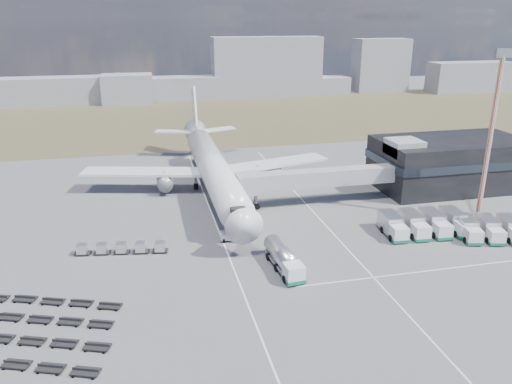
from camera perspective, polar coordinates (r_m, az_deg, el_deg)
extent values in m
plane|color=#565659|center=(72.13, -1.18, -8.13)|extent=(420.00, 420.00, 0.00)
cube|color=brown|center=(176.29, -8.68, 8.30)|extent=(420.00, 90.00, 0.01)
cube|color=silver|center=(76.19, -3.44, -6.57)|extent=(0.25, 110.00, 0.01)
cube|color=silver|center=(80.78, 9.29, -5.23)|extent=(0.25, 110.00, 0.01)
cube|color=silver|center=(74.43, 19.60, -8.42)|extent=(40.00, 0.25, 0.01)
cube|color=black|center=(109.67, 21.35, 3.08)|extent=(30.00, 16.00, 10.00)
cube|color=#262D38|center=(109.37, 21.43, 3.69)|extent=(30.40, 16.40, 1.60)
cube|color=#939399|center=(100.65, 16.59, 4.90)|extent=(6.00, 6.00, 3.00)
cube|color=#939399|center=(93.13, 7.12, 1.61)|extent=(29.80, 3.00, 3.00)
cube|color=#939399|center=(89.09, -0.91, 0.93)|extent=(4.00, 3.60, 3.40)
cylinder|color=slate|center=(90.70, -0.04, -0.43)|extent=(0.70, 0.70, 5.10)
cylinder|color=black|center=(91.43, -0.04, -1.67)|extent=(1.40, 0.90, 1.40)
cylinder|color=silver|center=(97.64, -4.85, 2.65)|extent=(5.60, 48.00, 5.60)
cone|color=silver|center=(72.99, -1.78, -3.19)|extent=(5.60, 5.00, 5.60)
cone|color=silver|center=(124.34, -6.77, 6.62)|extent=(5.60, 8.00, 5.60)
cube|color=black|center=(74.51, -2.09, -2.05)|extent=(2.20, 2.00, 0.80)
cube|color=silver|center=(101.90, -12.50, 2.27)|extent=(25.59, 11.38, 0.50)
cube|color=silver|center=(105.17, 1.80, 3.26)|extent=(25.59, 11.38, 0.50)
cylinder|color=slate|center=(100.56, -10.42, 1.16)|extent=(3.00, 5.00, 3.00)
cylinder|color=slate|center=(102.99, 0.18, 1.93)|extent=(3.00, 5.00, 3.00)
cube|color=silver|center=(125.74, -9.39, 6.83)|extent=(9.49, 5.63, 0.35)
cube|color=silver|center=(126.88, -4.40, 7.14)|extent=(9.49, 5.63, 0.35)
cube|color=silver|center=(126.15, -7.04, 9.44)|extent=(0.50, 9.06, 11.45)
cylinder|color=slate|center=(79.55, -2.53, -4.40)|extent=(0.50, 0.50, 2.50)
cylinder|color=slate|center=(102.28, -6.89, 0.98)|extent=(0.60, 0.60, 2.50)
cylinder|color=slate|center=(103.09, -3.35, 1.24)|extent=(0.60, 0.60, 2.50)
cylinder|color=black|center=(79.86, -2.52, -4.89)|extent=(0.50, 1.20, 1.20)
cube|color=gray|center=(219.36, -24.04, 10.44)|extent=(51.44, 12.00, 10.70)
cube|color=gray|center=(212.00, -14.49, 11.34)|extent=(20.06, 12.00, 11.52)
cube|color=gray|center=(217.71, -8.70, 11.65)|extent=(30.76, 12.00, 9.45)
cube|color=gray|center=(225.15, 1.22, 14.13)|extent=(47.65, 12.00, 25.23)
cube|color=gray|center=(235.53, 7.73, 12.01)|extent=(21.82, 12.00, 7.35)
cube|color=gray|center=(247.10, 14.01, 13.89)|extent=(24.87, 12.00, 23.81)
cube|color=gray|center=(257.79, 23.20, 11.99)|extent=(38.69, 12.00, 13.59)
cube|color=silver|center=(66.71, 4.35, -9.17)|extent=(2.64, 2.64, 2.36)
cube|color=#126750|center=(67.15, 4.33, -9.87)|extent=(2.75, 2.75, 0.51)
cylinder|color=silver|center=(70.65, 2.86, -7.00)|extent=(3.13, 7.86, 2.56)
cube|color=slate|center=(71.18, 2.84, -7.85)|extent=(3.03, 7.85, 0.36)
cylinder|color=black|center=(70.02, 3.27, -8.58)|extent=(2.74, 1.32, 1.13)
cube|color=silver|center=(78.75, -2.92, -5.09)|extent=(3.40, 2.25, 1.44)
cube|color=silver|center=(103.58, 2.05, 1.68)|extent=(5.06, 7.34, 3.18)
cube|color=#126750|center=(103.98, 2.04, 1.00)|extent=(5.21, 7.48, 0.51)
cube|color=silver|center=(81.13, 16.03, -4.59)|extent=(2.63, 2.53, 2.35)
cube|color=#126750|center=(81.49, 15.97, -5.17)|extent=(2.74, 2.64, 0.48)
cube|color=silver|center=(84.07, 15.03, -3.32)|extent=(2.93, 5.09, 2.77)
cube|color=silver|center=(82.66, 18.33, -4.38)|extent=(2.63, 2.53, 2.35)
cube|color=#126750|center=(83.01, 18.26, -4.95)|extent=(2.74, 2.64, 0.48)
cube|color=silver|center=(85.55, 17.27, -3.14)|extent=(2.93, 5.09, 2.77)
cube|color=silver|center=(84.32, 20.54, -4.17)|extent=(2.63, 2.53, 2.35)
cube|color=#126750|center=(84.67, 20.47, -4.73)|extent=(2.74, 2.64, 0.48)
cube|color=silver|center=(87.16, 19.42, -2.96)|extent=(2.93, 5.09, 2.77)
cube|color=silver|center=(86.10, 22.66, -3.96)|extent=(2.63, 2.53, 2.35)
cube|color=#126750|center=(86.44, 22.58, -4.51)|extent=(2.74, 2.64, 0.48)
cube|color=silver|center=(88.88, 21.49, -2.78)|extent=(2.93, 5.09, 2.77)
cube|color=silver|center=(84.27, 23.62, -4.66)|extent=(2.78, 2.71, 2.20)
cube|color=#126750|center=(84.60, 23.54, -5.19)|extent=(2.90, 2.83, 0.45)
cube|color=silver|center=(87.10, 22.84, -3.50)|extent=(3.48, 5.05, 2.60)
cube|color=silver|center=(85.61, 25.73, -4.61)|extent=(2.78, 2.71, 2.20)
cube|color=#126750|center=(85.93, 25.65, -5.13)|extent=(2.90, 2.83, 0.45)
cube|color=silver|center=(88.39, 24.89, -3.47)|extent=(3.48, 5.05, 2.60)
cube|color=silver|center=(89.80, 26.89, -3.43)|extent=(3.48, 5.05, 2.60)
cube|color=black|center=(78.71, -19.20, -6.60)|extent=(2.51, 1.77, 0.16)
cube|color=silver|center=(78.40, -19.26, -6.10)|extent=(1.63, 1.63, 1.33)
cube|color=black|center=(78.00, -17.17, -6.61)|extent=(2.51, 1.77, 0.16)
cube|color=silver|center=(77.68, -17.22, -6.11)|extent=(1.63, 1.63, 1.33)
cube|color=black|center=(77.38, -15.10, -6.62)|extent=(2.51, 1.77, 0.16)
cube|color=silver|center=(77.06, -15.15, -6.11)|extent=(1.63, 1.63, 1.33)
cube|color=black|center=(76.87, -13.01, -6.61)|extent=(2.51, 1.77, 0.16)
cube|color=silver|center=(76.55, -13.05, -6.10)|extent=(1.63, 1.63, 1.33)
cube|color=black|center=(76.46, -10.89, -6.60)|extent=(2.51, 1.77, 0.16)
cube|color=silver|center=(76.13, -10.93, -6.09)|extent=(1.63, 1.63, 1.33)
cube|color=black|center=(63.03, -27.15, -14.59)|extent=(24.63, 10.31, 0.66)
cube|color=black|center=(65.66, -25.28, -12.85)|extent=(21.18, 9.03, 0.66)
cube|color=black|center=(68.41, -23.57, -11.23)|extent=(21.18, 9.03, 0.66)
cylinder|color=#AA3B1B|center=(90.04, 25.10, 5.08)|extent=(0.78, 0.78, 27.72)
cube|color=slate|center=(88.07, 26.44, 14.03)|extent=(2.72, 0.94, 1.33)
cube|color=#565659|center=(93.96, 23.92, -3.02)|extent=(2.22, 2.22, 0.33)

